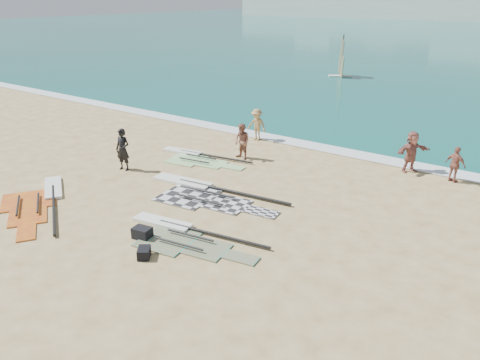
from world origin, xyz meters
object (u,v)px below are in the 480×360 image
Objects in this scene: rig_orange at (180,234)px; beachgoer_left at (242,142)px; beachgoer_back at (455,165)px; beachgoer_right at (411,152)px; gear_bag_far at (144,253)px; rig_red at (41,200)px; rig_grey at (201,192)px; person_wetsuit at (123,150)px; gear_bag_near at (142,233)px; beachgoer_mid at (257,125)px; rig_green at (194,157)px.

beachgoer_left is at bearing 101.76° from rig_orange.
beachgoer_right is at bearing 14.57° from beachgoer_back.
gear_bag_far is at bearing 83.35° from beachgoer_back.
rig_grey is at bearing 76.80° from rig_red.
person_wetsuit is at bearing 142.80° from gear_bag_far.
beachgoer_left reaches higher than rig_red.
beachgoer_right reaches higher than beachgoer_back.
gear_bag_near is 0.34× the size of beachgoer_mid.
beachgoer_mid is (0.82, 4.37, 0.84)m from rig_green.
beachgoer_mid is at bearing 123.37° from beachgoer_left.
beachgoer_right reaches higher than rig_grey.
rig_red is 5.50m from gear_bag_near.
rig_grey is at bearing -54.09° from rig_green.
rig_grey reaches higher than rig_red.
rig_grey is at bearing -63.58° from beachgoer_left.
beachgoer_mid is (-4.15, 12.49, 0.73)m from gear_bag_far.
rig_green is 2.89× the size of beachgoer_mid.
gear_bag_near is at bearing -74.59° from beachgoer_mid.
rig_grey is at bearing -11.28° from person_wetsuit.
beachgoer_back is (6.29, 12.29, 0.64)m from gear_bag_far.
gear_bag_far is 0.29× the size of beachgoer_left.
rig_orange is (1.81, -3.24, -0.00)m from rig_grey.
beachgoer_mid is (-4.12, 10.80, 0.84)m from rig_orange.
beachgoer_right is at bearing 35.20° from beachgoer_left.
rig_red is at bearing 171.20° from beachgoer_right.
rig_grey is 3.65× the size of beachgoer_left.
gear_bag_near is at bearing -171.08° from beachgoer_right.
beachgoer_right is at bearing 58.93° from rig_orange.
person_wetsuit is at bearing 124.35° from rig_red.
rig_red is 2.82× the size of beachgoer_left.
rig_green is 4.52m from beachgoer_mid.
beachgoer_right is (7.30, 3.08, 0.06)m from beachgoer_left.
beachgoer_right is (-1.96, 0.20, 0.16)m from beachgoer_back.
beachgoer_mid is at bearing 61.46° from person_wetsuit.
person_wetsuit reaches higher than rig_green.
rig_grey is 7.95m from beachgoer_mid.
rig_red is 3.16× the size of beachgoer_back.
rig_red is (-4.60, -4.37, -0.00)m from rig_grey.
rig_green is 10.32m from beachgoer_right.
beachgoer_back is 1.97m from beachgoer_right.
beachgoer_left is 9.69m from beachgoer_back.
rig_grey reaches higher than rig_orange.
beachgoer_left is 1.12× the size of beachgoer_back.
beachgoer_right is at bearing 23.72° from person_wetsuit.
rig_orange is at bearing -67.44° from rig_grey.
beachgoer_right is (10.86, 7.54, -0.02)m from person_wetsuit.
gear_bag_far is at bearing -98.03° from rig_orange.
gear_bag_near is (4.01, -7.29, 0.14)m from rig_green.
gear_bag_far is (0.96, -0.83, -0.04)m from gear_bag_near.
beachgoer_back is (10.44, -0.20, -0.10)m from beachgoer_mid.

